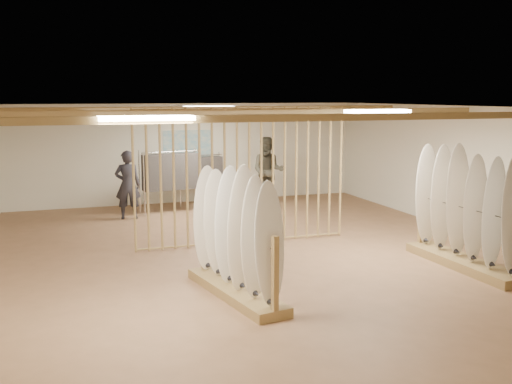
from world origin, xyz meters
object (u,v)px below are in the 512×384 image
object	(u,v)px
rack_left	(235,253)
clothing_rack_b	(200,172)
shopper_a	(128,180)
shopper_b	(268,167)
rack_right	(465,227)
clothing_rack_a	(170,172)

from	to	relation	value
rack_left	clothing_rack_b	bearing A→B (deg)	70.01
rack_left	shopper_a	world-z (taller)	rack_left
clothing_rack_b	shopper_b	size ratio (longest dim) A/B	0.67
rack_left	rack_right	world-z (taller)	rack_right
rack_left	shopper_b	xyz separation A→B (m)	(3.11, 7.09, 0.40)
clothing_rack_a	clothing_rack_b	bearing A→B (deg)	30.47
clothing_rack_a	rack_left	bearing A→B (deg)	-100.96
clothing_rack_b	rack_left	bearing A→B (deg)	-109.11
clothing_rack_b	clothing_rack_a	bearing A→B (deg)	-150.73
shopper_a	shopper_b	xyz separation A→B (m)	(3.93, 0.70, 0.11)
shopper_a	rack_right	bearing A→B (deg)	139.58
rack_right	shopper_b	xyz separation A→B (m)	(-1.18, 6.92, 0.34)
rack_left	shopper_b	world-z (taller)	shopper_b
shopper_a	rack_left	bearing A→B (deg)	107.47
rack_right	clothing_rack_b	xyz separation A→B (m)	(-2.97, 7.52, 0.20)
rack_left	clothing_rack_a	bearing A→B (deg)	76.96
clothing_rack_a	shopper_a	distance (m)	1.27
rack_left	rack_right	xyz separation A→B (m)	(4.29, 0.16, 0.06)
clothing_rack_b	shopper_a	distance (m)	2.50
rack_right	shopper_a	distance (m)	8.05
rack_right	shopper_a	world-z (taller)	rack_right
rack_right	clothing_rack_a	distance (m)	7.81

